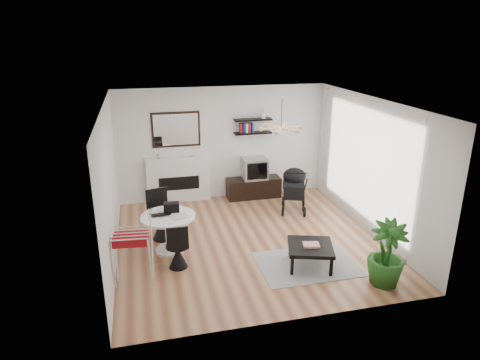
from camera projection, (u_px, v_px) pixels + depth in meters
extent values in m
plane|color=brown|center=(249.00, 241.00, 8.38)|extent=(5.00, 5.00, 0.00)
plane|color=white|center=(250.00, 103.00, 7.49)|extent=(5.00, 5.00, 0.00)
plane|color=white|center=(223.00, 143.00, 10.23)|extent=(5.00, 0.00, 5.00)
plane|color=white|center=(110.00, 186.00, 7.38)|extent=(0.00, 5.00, 5.00)
plane|color=white|center=(371.00, 166.00, 8.49)|extent=(0.00, 5.00, 5.00)
cube|color=white|center=(361.00, 164.00, 8.65)|extent=(0.04, 3.60, 2.60)
cube|color=white|center=(179.00, 180.00, 10.18)|extent=(1.50, 0.15, 1.10)
cube|color=black|center=(179.00, 183.00, 10.15)|extent=(0.95, 0.06, 0.32)
cube|color=black|center=(176.00, 129.00, 9.85)|extent=(1.12, 0.03, 0.82)
cube|color=white|center=(176.00, 130.00, 9.83)|extent=(1.02, 0.01, 0.72)
cube|color=black|center=(253.00, 133.00, 10.19)|extent=(0.90, 0.25, 0.04)
cube|color=black|center=(253.00, 120.00, 10.08)|extent=(0.90, 0.25, 0.04)
cube|color=black|center=(253.00, 188.00, 10.53)|extent=(1.31, 0.46, 0.49)
cube|color=#A8A8AA|center=(254.00, 168.00, 10.37)|extent=(0.58, 0.51, 0.51)
cube|color=black|center=(257.00, 171.00, 10.14)|extent=(0.50, 0.01, 0.41)
cylinder|color=white|center=(170.00, 250.00, 7.96)|extent=(0.54, 0.54, 0.06)
cylinder|color=white|center=(169.00, 233.00, 7.85)|extent=(0.13, 0.13, 0.63)
cylinder|color=white|center=(168.00, 217.00, 7.74)|extent=(1.00, 1.00, 0.04)
imported|color=black|center=(162.00, 216.00, 7.69)|extent=(0.37, 0.25, 0.03)
cube|color=black|center=(172.00, 207.00, 7.89)|extent=(0.30, 0.20, 0.17)
cube|color=silver|center=(179.00, 216.00, 7.69)|extent=(0.36, 0.31, 0.01)
cylinder|color=white|center=(150.00, 211.00, 7.79)|extent=(0.06, 0.06, 0.11)
cylinder|color=black|center=(161.00, 216.00, 8.31)|extent=(0.47, 0.47, 0.05)
cone|color=black|center=(162.00, 228.00, 8.40)|extent=(0.39, 0.39, 0.45)
cube|color=black|center=(157.00, 200.00, 8.40)|extent=(0.42, 0.16, 0.48)
cylinder|color=black|center=(177.00, 246.00, 7.32)|extent=(0.40, 0.40, 0.05)
cone|color=black|center=(178.00, 257.00, 7.39)|extent=(0.33, 0.33, 0.38)
cube|color=black|center=(178.00, 239.00, 7.07)|extent=(0.36, 0.05, 0.41)
cube|color=maroon|center=(131.00, 238.00, 6.69)|extent=(0.56, 0.36, 0.14)
cube|color=black|center=(294.00, 189.00, 9.64)|extent=(0.63, 0.76, 0.31)
ellipsoid|color=black|center=(294.00, 176.00, 9.74)|extent=(0.53, 0.53, 0.37)
cylinder|color=black|center=(296.00, 173.00, 9.08)|extent=(0.47, 0.19, 0.03)
torus|color=black|center=(283.00, 201.00, 10.09)|extent=(0.13, 0.23, 0.23)
torus|color=black|center=(303.00, 202.00, 10.04)|extent=(0.13, 0.23, 0.23)
torus|color=black|center=(283.00, 211.00, 9.51)|extent=(0.13, 0.23, 0.23)
torus|color=black|center=(305.00, 212.00, 9.47)|extent=(0.13, 0.23, 0.23)
cube|color=#969696|center=(307.00, 264.00, 7.53)|extent=(1.71, 1.23, 0.01)
cube|color=black|center=(310.00, 247.00, 7.36)|extent=(0.94, 0.94, 0.06)
cube|color=black|center=(292.00, 266.00, 7.14)|extent=(0.04, 0.04, 0.32)
cube|color=black|center=(331.00, 267.00, 7.10)|extent=(0.04, 0.04, 0.32)
cube|color=black|center=(290.00, 248.00, 7.75)|extent=(0.04, 0.04, 0.32)
cube|color=black|center=(326.00, 249.00, 7.71)|extent=(0.04, 0.04, 0.32)
cube|color=#C8323A|center=(311.00, 245.00, 7.32)|extent=(0.31, 0.27, 0.04)
imported|color=#1F5518|center=(387.00, 254.00, 6.79)|extent=(0.74, 0.74, 1.08)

